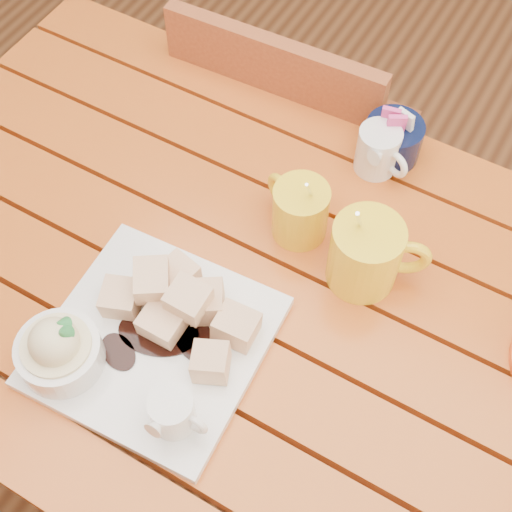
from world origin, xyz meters
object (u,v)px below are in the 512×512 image
Objects in this scene: dessert_plate at (134,340)px; chair_far at (292,150)px; coffee_mug_left at (299,210)px; table at (234,312)px; coffee_mug_right at (367,254)px.

dessert_plate reaches higher than chair_far.
coffee_mug_left reaches higher than chair_far.
coffee_mug_left is (0.09, 0.29, 0.02)m from dessert_plate.
chair_far is (-0.09, 0.64, -0.30)m from dessert_plate.
chair_far reaches higher than table.
chair_far is (-0.14, 0.47, -0.16)m from table.
chair_far is (-0.18, 0.35, -0.32)m from coffee_mug_left.
dessert_plate is 1.78× the size of coffee_mug_right.
coffee_mug_left is 0.16× the size of chair_far.
coffee_mug_right is at bearing 31.00° from table.
coffee_mug_right reaches higher than table.
table is at bearing 72.28° from dessert_plate.
coffee_mug_left is at bearing 115.30° from chair_far.
coffee_mug_right is at bearing 126.59° from chair_far.
table is at bearing 104.17° from chair_far.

